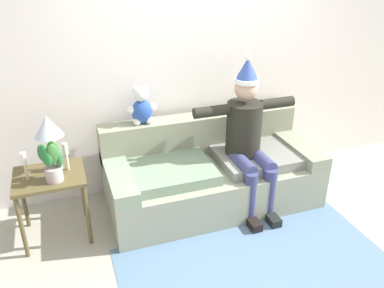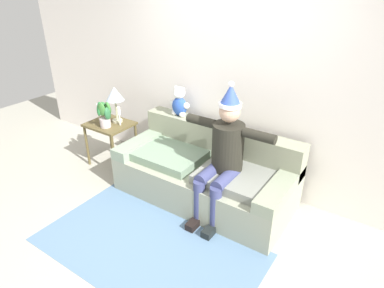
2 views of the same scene
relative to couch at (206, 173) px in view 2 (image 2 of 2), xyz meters
The scene contains 11 objects.
ground_plane 1.05m from the couch, 90.00° to the right, with size 10.00×10.00×0.00m, color #A5A293.
back_wall 1.17m from the couch, 90.00° to the left, with size 7.00×0.10×2.70m, color silver.
couch is the anchor object (origin of this frame).
person_seated 0.56m from the couch, 28.48° to the right, with size 1.02×0.77×1.50m.
teddy_bear 0.95m from the couch, 153.54° to the left, with size 0.29×0.17×0.38m.
side_table 1.52m from the couch, behind, with size 0.58×0.50×0.62m.
table_lamp 1.60m from the couch, behind, with size 0.24×0.24×0.49m.
potted_plant 1.55m from the couch, behind, with size 0.22×0.25×0.36m.
candle_tall 1.74m from the couch, behind, with size 0.04×0.04×0.25m.
candle_short 1.42m from the couch, behind, with size 0.04×0.04×0.25m.
area_rug 1.12m from the couch, 90.00° to the right, with size 2.21×1.25×0.01m, color slate.
Camera 2 is at (1.78, -1.93, 2.43)m, focal length 31.59 mm.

